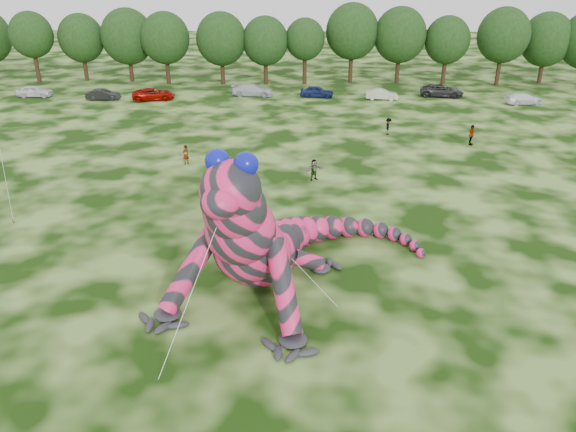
{
  "coord_description": "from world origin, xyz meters",
  "views": [
    {
      "loc": [
        1.08,
        -20.42,
        15.54
      ],
      "look_at": [
        0.34,
        4.79,
        4.0
      ],
      "focal_mm": 35.0,
      "sensor_mm": 36.0,
      "label": 1
    }
  ],
  "objects_px": {
    "tree_8": "(265,50)",
    "spectator_5": "(314,170)",
    "inflatable_gecko": "(266,205)",
    "tree_9": "(305,51)",
    "car_1": "(103,95)",
    "car_6": "(442,91)",
    "tree_3": "(33,48)",
    "spectator_2": "(388,126)",
    "car_4": "(317,92)",
    "tree_7": "(222,48)",
    "tree_12": "(446,50)",
    "car_5": "(382,94)",
    "tree_6": "(166,48)",
    "tree_5": "(128,45)",
    "tree_13": "(502,47)",
    "car_0": "(35,91)",
    "tree_4": "(82,47)",
    "tree_10": "(352,43)",
    "car_2": "(153,94)",
    "spectator_3": "(471,135)",
    "tree_14": "(545,48)",
    "spectator_0": "(186,155)",
    "tree_11": "(399,45)",
    "car_7": "(524,99)",
    "car_3": "(252,90)"
  },
  "relations": [
    {
      "from": "tree_8",
      "to": "car_4",
      "type": "relative_size",
      "value": 2.18
    },
    {
      "from": "tree_5",
      "to": "car_6",
      "type": "distance_m",
      "value": 42.34
    },
    {
      "from": "spectator_5",
      "to": "tree_5",
      "type": "bearing_deg",
      "value": 95.41
    },
    {
      "from": "tree_4",
      "to": "tree_6",
      "type": "height_order",
      "value": "tree_6"
    },
    {
      "from": "inflatable_gecko",
      "to": "tree_13",
      "type": "relative_size",
      "value": 1.64
    },
    {
      "from": "car_4",
      "to": "tree_7",
      "type": "bearing_deg",
      "value": 63.73
    },
    {
      "from": "tree_3",
      "to": "tree_10",
      "type": "xyz_separation_m",
      "value": [
        43.11,
        1.51,
        0.53
      ]
    },
    {
      "from": "tree_14",
      "to": "spectator_3",
      "type": "xyz_separation_m",
      "value": [
        -17.05,
        -28.94,
        -3.76
      ]
    },
    {
      "from": "spectator_0",
      "to": "tree_13",
      "type": "bearing_deg",
      "value": 173.16
    },
    {
      "from": "car_2",
      "to": "car_7",
      "type": "bearing_deg",
      "value": -101.65
    },
    {
      "from": "tree_4",
      "to": "car_6",
      "type": "bearing_deg",
      "value": -10.39
    },
    {
      "from": "spectator_0",
      "to": "spectator_5",
      "type": "height_order",
      "value": "spectator_0"
    },
    {
      "from": "spectator_3",
      "to": "spectator_5",
      "type": "distance_m",
      "value": 17.31
    },
    {
      "from": "tree_3",
      "to": "spectator_2",
      "type": "xyz_separation_m",
      "value": [
        44.99,
        -24.14,
        -3.91
      ]
    },
    {
      "from": "car_4",
      "to": "car_5",
      "type": "relative_size",
      "value": 1.06
    },
    {
      "from": "spectator_3",
      "to": "spectator_0",
      "type": "bearing_deg",
      "value": 131.73
    },
    {
      "from": "tree_10",
      "to": "car_3",
      "type": "bearing_deg",
      "value": -145.01
    },
    {
      "from": "tree_9",
      "to": "spectator_3",
      "type": "height_order",
      "value": "tree_9"
    },
    {
      "from": "spectator_2",
      "to": "car_6",
      "type": "bearing_deg",
      "value": -18.87
    },
    {
      "from": "inflatable_gecko",
      "to": "tree_7",
      "type": "bearing_deg",
      "value": 117.12
    },
    {
      "from": "spectator_0",
      "to": "spectator_2",
      "type": "distance_m",
      "value": 20.2
    },
    {
      "from": "tree_5",
      "to": "tree_12",
      "type": "height_order",
      "value": "tree_5"
    },
    {
      "from": "tree_13",
      "to": "spectator_0",
      "type": "height_order",
      "value": "tree_13"
    },
    {
      "from": "tree_8",
      "to": "spectator_5",
      "type": "bearing_deg",
      "value": -80.53
    },
    {
      "from": "tree_6",
      "to": "tree_12",
      "type": "relative_size",
      "value": 1.06
    },
    {
      "from": "tree_13",
      "to": "car_0",
      "type": "relative_size",
      "value": 2.4
    },
    {
      "from": "car_1",
      "to": "spectator_3",
      "type": "bearing_deg",
      "value": -115.87
    },
    {
      "from": "tree_3",
      "to": "car_5",
      "type": "relative_size",
      "value": 2.44
    },
    {
      "from": "tree_10",
      "to": "car_2",
      "type": "bearing_deg",
      "value": -154.87
    },
    {
      "from": "tree_7",
      "to": "tree_12",
      "type": "relative_size",
      "value": 1.06
    },
    {
      "from": "car_3",
      "to": "car_6",
      "type": "xyz_separation_m",
      "value": [
        23.58,
        0.35,
        -0.01
      ]
    },
    {
      "from": "car_1",
      "to": "car_6",
      "type": "relative_size",
      "value": 0.76
    },
    {
      "from": "tree_6",
      "to": "tree_13",
      "type": "relative_size",
      "value": 0.94
    },
    {
      "from": "car_2",
      "to": "car_5",
      "type": "height_order",
      "value": "car_2"
    },
    {
      "from": "tree_3",
      "to": "car_0",
      "type": "xyz_separation_m",
      "value": [
        3.33,
        -8.85,
        -4.0
      ]
    },
    {
      "from": "tree_5",
      "to": "spectator_3",
      "type": "height_order",
      "value": "tree_5"
    },
    {
      "from": "tree_9",
      "to": "spectator_2",
      "type": "bearing_deg",
      "value": -71.43
    },
    {
      "from": "tree_5",
      "to": "tree_13",
      "type": "bearing_deg",
      "value": -1.49
    },
    {
      "from": "tree_4",
      "to": "tree_5",
      "type": "distance_m",
      "value": 6.53
    },
    {
      "from": "tree_6",
      "to": "tree_3",
      "type": "bearing_deg",
      "value": 178.79
    },
    {
      "from": "tree_8",
      "to": "spectator_3",
      "type": "bearing_deg",
      "value": -52.83
    },
    {
      "from": "tree_7",
      "to": "spectator_3",
      "type": "relative_size",
      "value": 5.05
    },
    {
      "from": "inflatable_gecko",
      "to": "tree_9",
      "type": "height_order",
      "value": "tree_9"
    },
    {
      "from": "tree_7",
      "to": "spectator_0",
      "type": "distance_m",
      "value": 33.35
    },
    {
      "from": "tree_5",
      "to": "car_3",
      "type": "bearing_deg",
      "value": -26.53
    },
    {
      "from": "tree_10",
      "to": "car_6",
      "type": "xyz_separation_m",
      "value": [
        10.75,
        -8.63,
        -4.52
      ]
    },
    {
      "from": "tree_11",
      "to": "car_0",
      "type": "bearing_deg",
      "value": -167.81
    },
    {
      "from": "car_7",
      "to": "car_5",
      "type": "bearing_deg",
      "value": 74.05
    },
    {
      "from": "tree_9",
      "to": "spectator_5",
      "type": "distance_m",
      "value": 37.15
    },
    {
      "from": "tree_7",
      "to": "car_3",
      "type": "distance_m",
      "value": 9.46
    }
  ]
}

